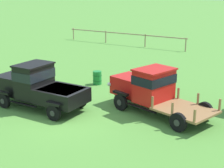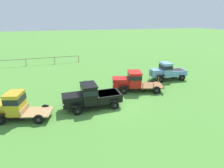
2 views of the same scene
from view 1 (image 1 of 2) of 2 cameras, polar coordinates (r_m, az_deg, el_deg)
name	(u,v)px [view 1 (image 1 of 2)]	position (r m, az deg, el deg)	size (l,w,h in m)	color
ground_plane	(66,118)	(16.61, -7.69, -5.56)	(240.00, 240.00, 0.00)	#518E38
paddock_fence	(124,36)	(35.71, 2.06, 8.04)	(13.57, 0.49, 1.29)	#997F60
vintage_truck_second_in_line	(38,86)	(17.90, -12.24, -0.37)	(5.31, 2.29, 2.27)	black
vintage_truck_midrow_center	(150,88)	(17.09, 6.30, -0.72)	(5.95, 3.44, 2.22)	black
oil_drum_beside_row	(97,78)	(21.69, -2.47, 1.05)	(0.57, 0.57, 0.85)	#1E7F33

